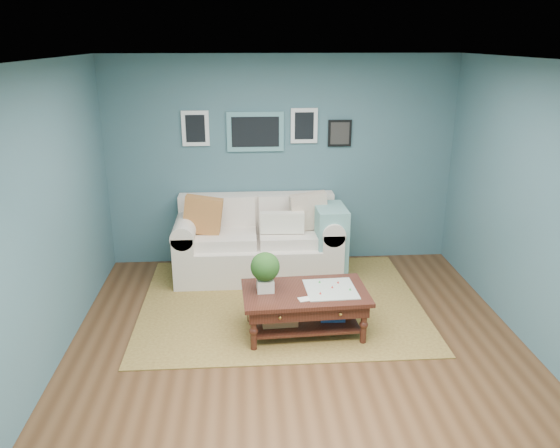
{
  "coord_description": "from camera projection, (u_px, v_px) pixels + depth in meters",
  "views": [
    {
      "loc": [
        -0.49,
        -4.43,
        2.87
      ],
      "look_at": [
        -0.12,
        1.0,
        1.01
      ],
      "focal_mm": 35.0,
      "sensor_mm": 36.0,
      "label": 1
    }
  ],
  "objects": [
    {
      "name": "area_rug",
      "position": [
        281.0,
        303.0,
        6.23
      ],
      "size": [
        3.14,
        2.51,
        0.01
      ],
      "primitive_type": "cube",
      "color": "brown",
      "rests_on": "ground"
    },
    {
      "name": "room_shell",
      "position": [
        301.0,
        221.0,
        4.76
      ],
      "size": [
        5.0,
        5.02,
        2.7
      ],
      "color": "brown",
      "rests_on": "ground"
    },
    {
      "name": "loveseat",
      "position": [
        265.0,
        241.0,
        6.9
      ],
      "size": [
        2.11,
        0.96,
        1.08
      ],
      "color": "#F3E4CF",
      "rests_on": "ground"
    },
    {
      "name": "coffee_table",
      "position": [
        298.0,
        298.0,
        5.5
      ],
      "size": [
        1.28,
        0.79,
        0.88
      ],
      "rotation": [
        0.0,
        0.0,
        0.05
      ],
      "color": "#33160E",
      "rests_on": "ground"
    }
  ]
}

